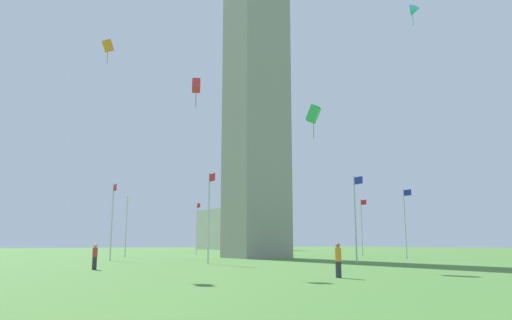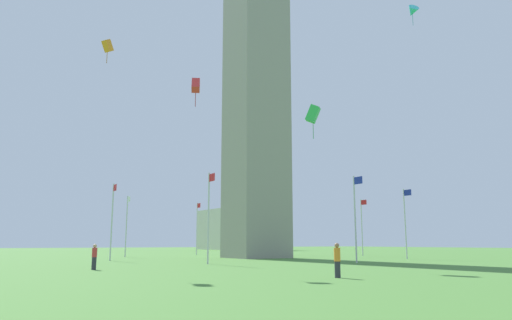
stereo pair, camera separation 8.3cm
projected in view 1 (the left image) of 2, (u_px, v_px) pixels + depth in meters
ground_plane at (256, 258)px, 54.86m from camera, size 260.00×260.00×0.00m
obelisk_monument at (256, 30)px, 59.64m from camera, size 6.15×6.15×55.90m
flagpole_n at (356, 214)px, 41.50m from camera, size 1.12×0.14×7.54m
flagpole_ne at (405, 220)px, 51.64m from camera, size 1.12×0.14×7.54m
flagpole_e at (362, 224)px, 64.05m from camera, size 1.12×0.14×7.54m
flagpole_se at (282, 226)px, 71.45m from camera, size 1.12×0.14×7.54m
flagpole_s at (197, 226)px, 69.52m from camera, size 1.12×0.14×7.54m
flagpole_sw at (127, 223)px, 59.38m from camera, size 1.12×0.14×7.54m
flagpole_w at (112, 218)px, 46.98m from camera, size 1.12×0.14×7.54m
flagpole_nw at (209, 213)px, 39.57m from camera, size 1.12×0.14×7.54m
person_red_shirt at (95, 257)px, 30.80m from camera, size 0.32×0.32×1.64m
person_orange_shirt at (338, 260)px, 23.78m from camera, size 0.32×0.32×1.71m
kite_orange_box at (108, 46)px, 36.10m from camera, size 0.85×0.99×1.89m
kite_cyan_delta at (412, 12)px, 45.03m from camera, size 1.58×1.38×2.07m
kite_red_box at (196, 85)px, 33.10m from camera, size 1.15×0.93×2.11m
kite_green_box at (313, 114)px, 36.20m from camera, size 1.29×1.27×2.64m
distant_building at (237, 229)px, 119.37m from camera, size 25.53×10.35×10.15m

